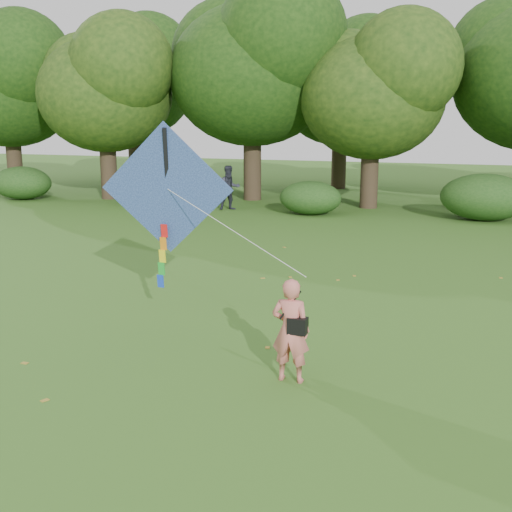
% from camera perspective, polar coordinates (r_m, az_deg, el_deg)
% --- Properties ---
extents(ground, '(100.00, 100.00, 0.00)m').
position_cam_1_polar(ground, '(10.53, 2.61, -10.69)').
color(ground, '#265114').
rests_on(ground, ground).
extents(man_kite_flyer, '(0.62, 0.41, 1.67)m').
position_cam_1_polar(man_kite_flyer, '(10.11, 3.10, -6.62)').
color(man_kite_flyer, '#CC6B60').
rests_on(man_kite_flyer, ground).
extents(bystander_left, '(1.22, 1.19, 1.97)m').
position_cam_1_polar(bystander_left, '(28.74, -2.36, 6.07)').
color(bystander_left, '#292A37').
rests_on(bystander_left, ground).
extents(crossbody_bag, '(0.43, 0.20, 0.69)m').
position_cam_1_polar(crossbody_bag, '(10.02, 3.70, -6.14)').
color(crossbody_bag, black).
rests_on(crossbody_bag, ground).
extents(flying_kite, '(4.63, 2.34, 3.30)m').
position_cam_1_polar(flying_kite, '(12.62, -7.90, 5.76)').
color(flying_kite, '#264EA6').
rests_on(flying_kite, ground).
extents(tree_line, '(54.70, 15.30, 9.48)m').
position_cam_1_polar(tree_line, '(32.23, 17.85, 14.41)').
color(tree_line, '#3A2D1E').
rests_on(tree_line, ground).
extents(shrub_band, '(39.15, 3.22, 1.88)m').
position_cam_1_polar(shrub_band, '(27.32, 11.83, 5.22)').
color(shrub_band, '#264919').
rests_on(shrub_band, ground).
extents(fallen_leaves, '(8.38, 12.15, 0.01)m').
position_cam_1_polar(fallen_leaves, '(14.73, 4.26, -3.91)').
color(fallen_leaves, olive).
rests_on(fallen_leaves, ground).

